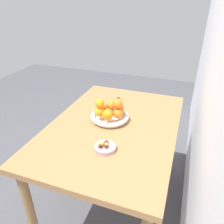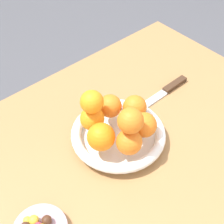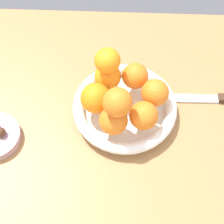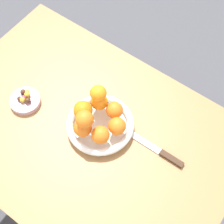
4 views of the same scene
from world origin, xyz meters
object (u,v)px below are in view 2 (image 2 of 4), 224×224
(orange_1, at_px, (110,106))
(candy_ball_2, at_px, (47,220))
(knife, at_px, (161,94))
(orange_6, at_px, (92,102))
(orange_0, at_px, (135,107))
(candy_ball_6, at_px, (34,220))
(orange_3, at_px, (101,137))
(dining_table, at_px, (117,178))
(orange_7, at_px, (130,121))
(orange_5, at_px, (144,125))
(candy_ball_3, at_px, (27,221))
(orange_2, at_px, (92,119))
(orange_4, at_px, (129,142))
(fruit_bowl, at_px, (118,135))

(orange_1, bearing_deg, candy_ball_2, 25.17)
(knife, bearing_deg, orange_6, -1.10)
(orange_0, distance_m, orange_1, 0.06)
(orange_1, relative_size, knife, 0.23)
(orange_0, distance_m, orange_6, 0.13)
(candy_ball_2, height_order, candy_ball_6, same)
(orange_3, bearing_deg, dining_table, 126.48)
(orange_7, distance_m, candy_ball_6, 0.29)
(orange_7, distance_m, knife, 0.28)
(orange_5, height_order, candy_ball_3, orange_5)
(orange_7, bearing_deg, orange_3, -43.73)
(orange_7, xyz_separation_m, candy_ball_2, (0.26, 0.02, -0.10))
(orange_1, bearing_deg, orange_2, 3.86)
(candy_ball_3, bearing_deg, knife, -169.13)
(candy_ball_6, bearing_deg, orange_5, -177.56)
(dining_table, relative_size, candy_ball_2, 50.15)
(orange_4, xyz_separation_m, candy_ball_2, (0.25, 0.02, -0.04))
(orange_5, distance_m, orange_7, 0.08)
(dining_table, height_order, orange_7, orange_7)
(orange_1, distance_m, orange_2, 0.06)
(candy_ball_3, bearing_deg, dining_table, -177.48)
(dining_table, bearing_deg, orange_2, -89.41)
(orange_4, relative_size, candy_ball_2, 2.86)
(candy_ball_2, bearing_deg, orange_2, -149.80)
(orange_1, xyz_separation_m, candy_ball_3, (0.32, 0.11, -0.04))
(candy_ball_2, xyz_separation_m, candy_ball_6, (0.02, -0.02, -0.00))
(orange_3, bearing_deg, orange_4, 127.39)
(candy_ball_2, relative_size, candy_ball_3, 1.25)
(candy_ball_6, relative_size, knife, 0.08)
(orange_1, xyz_separation_m, orange_6, (0.06, 0.01, 0.06))
(dining_table, height_order, orange_5, orange_5)
(orange_1, xyz_separation_m, candy_ball_2, (0.29, 0.14, -0.04))
(fruit_bowl, xyz_separation_m, orange_0, (-0.07, -0.01, 0.05))
(orange_0, distance_m, candy_ball_6, 0.37)
(dining_table, height_order, knife, knife)
(orange_4, xyz_separation_m, orange_6, (0.02, -0.11, 0.06))
(orange_0, bearing_deg, orange_2, -20.90)
(knife, bearing_deg, candy_ball_6, 12.14)
(orange_2, relative_size, orange_4, 0.99)
(knife, bearing_deg, candy_ball_2, 14.64)
(orange_0, relative_size, orange_5, 1.00)
(orange_2, height_order, orange_5, orange_5)
(dining_table, xyz_separation_m, fruit_bowl, (-0.04, -0.04, 0.11))
(dining_table, relative_size, candy_ball_6, 50.18)
(candy_ball_3, bearing_deg, fruit_bowl, -169.88)
(orange_1, bearing_deg, orange_3, 37.72)
(fruit_bowl, bearing_deg, orange_7, 73.87)
(orange_0, xyz_separation_m, orange_1, (0.04, -0.05, -0.00))
(fruit_bowl, relative_size, orange_3, 3.56)
(orange_7, distance_m, candy_ball_2, 0.28)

